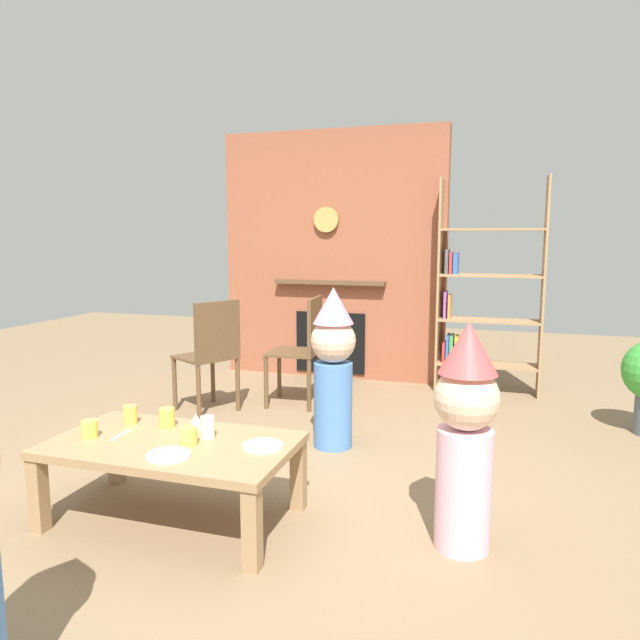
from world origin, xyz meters
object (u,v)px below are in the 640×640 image
paper_cup_near_left (130,415)px  dining_chair_middle (304,344)px  paper_cup_center (208,427)px  paper_cup_far_right (167,418)px  coffee_table (172,452)px  paper_plate_rear (169,455)px  child_in_pink (465,431)px  bookshelf (482,296)px  paper_plate_front (263,446)px  dining_chair_left (212,350)px  child_by_the_chairs (333,364)px  paper_cup_near_right (90,429)px  birthday_cake_slice (196,421)px  paper_cup_far_left (189,436)px

paper_cup_near_left → dining_chair_middle: dining_chair_middle is taller
paper_cup_center → paper_cup_far_right: 0.29m
coffee_table → paper_cup_far_right: (-0.14, 0.18, 0.11)m
paper_plate_rear → child_in_pink: 1.33m
bookshelf → paper_plate_front: 3.04m
dining_chair_left → dining_chair_middle: size_ratio=1.00×
paper_cup_far_right → dining_chair_left: bearing=109.2°
child_by_the_chairs → dining_chair_left: (-1.11, 0.42, -0.05)m
bookshelf → coffee_table: bearing=-114.6°
bookshelf → coffee_table: bookshelf is taller
paper_cup_near_right → dining_chair_left: size_ratio=0.10×
paper_plate_front → birthday_cake_slice: size_ratio=1.95×
paper_cup_far_left → dining_chair_middle: size_ratio=0.10×
paper_cup_center → child_in_pink: (1.23, 0.06, 0.09)m
paper_cup_center → paper_cup_far_left: paper_cup_center is taller
paper_cup_center → child_in_pink: child_in_pink is taller
paper_cup_near_right → birthday_cake_slice: size_ratio=0.87×
paper_cup_far_right → dining_chair_middle: size_ratio=0.11×
paper_cup_far_left → child_in_pink: bearing=7.7°
paper_cup_far_left → paper_plate_rear: size_ratio=0.43×
coffee_table → paper_cup_near_left: (-0.36, 0.17, 0.11)m
coffee_table → dining_chair_left: dining_chair_left is taller
paper_cup_near_left → child_by_the_chairs: size_ratio=0.09×
paper_cup_near_left → paper_cup_far_right: size_ratio=0.98×
paper_cup_far_left → paper_plate_front: size_ratio=0.45×
paper_cup_far_right → paper_plate_rear: paper_cup_far_right is taller
dining_chair_middle → bookshelf: bearing=-151.4°
paper_cup_far_left → paper_cup_far_right: 0.31m
paper_cup_center → paper_plate_rear: (-0.05, -0.27, -0.05)m
coffee_table → child_by_the_chairs: 1.31m
coffee_table → paper_cup_near_left: 0.41m
coffee_table → paper_cup_far_right: paper_cup_far_right is taller
paper_cup_near_right → paper_cup_far_left: (0.52, 0.06, 0.00)m
child_in_pink → dining_chair_left: child_in_pink is taller
paper_plate_front → birthday_cake_slice: birthday_cake_slice is taller
bookshelf → paper_cup_near_left: bookshelf is taller
paper_cup_near_right → dining_chair_left: 1.71m
paper_cup_far_right → child_in_pink: size_ratio=0.10×
dining_chair_left → child_by_the_chairs: bearing=-171.6°
paper_cup_near_right → child_in_pink: (1.79, 0.23, 0.10)m
paper_cup_near_right → paper_cup_center: 0.59m
paper_cup_near_right → paper_plate_rear: bearing=-11.1°
paper_cup_near_right → bookshelf: bearing=59.7°
paper_cup_far_left → paper_plate_rear: 0.16m
paper_cup_far_right → child_by_the_chairs: bearing=59.2°
child_in_pink → dining_chair_middle: bearing=-60.1°
paper_cup_far_left → paper_cup_far_right: (-0.24, 0.20, 0.01)m
paper_plate_front → dining_chair_left: size_ratio=0.22×
paper_cup_center → bookshelf: bearing=67.1°
paper_cup_center → paper_plate_front: bearing=-6.4°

